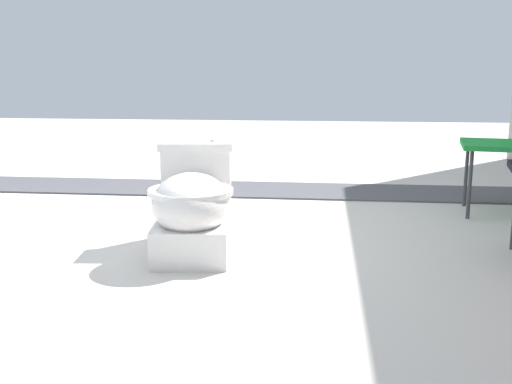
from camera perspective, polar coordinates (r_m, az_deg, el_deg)
The scene contains 3 objects.
ground_plane at distance 3.25m, azimuth -9.96°, elevation -3.95°, with size 14.00×14.00×0.00m, color beige.
gravel_strip at distance 4.31m, azimuth 0.91°, elevation 0.21°, with size 0.56×8.00×0.01m, color #4C4C51.
toilet at distance 2.86m, azimuth -5.99°, elevation -1.44°, with size 0.67×0.44×0.52m.
Camera 1 is at (3.00, 0.89, 0.87)m, focal length 42.00 mm.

